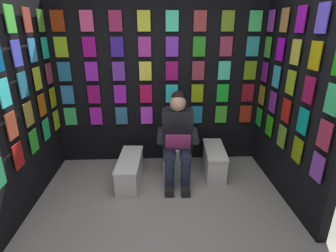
{
  "coord_description": "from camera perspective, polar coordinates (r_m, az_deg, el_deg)",
  "views": [
    {
      "loc": [
        0.04,
        1.91,
        1.95
      ],
      "look_at": [
        -0.09,
        -1.0,
        0.85
      ],
      "focal_mm": 28.23,
      "sensor_mm": 36.0,
      "label": 1
    }
  ],
  "objects": [
    {
      "name": "ground_plane",
      "position": [
        2.73,
        -1.12,
        -24.89
      ],
      "size": [
        30.0,
        30.0,
        0.0
      ],
      "primitive_type": "plane",
      "color": "#9E998E"
    },
    {
      "name": "display_wall_right",
      "position": [
        3.29,
        -29.44,
        3.9
      ],
      "size": [
        0.14,
        1.82,
        2.29
      ],
      "color": "black",
      "rests_on": "ground"
    },
    {
      "name": "display_wall_back",
      "position": [
        3.86,
        -2.01,
        8.69
      ],
      "size": [
        3.05,
        0.14,
        2.29
      ],
      "color": "black",
      "rests_on": "ground"
    },
    {
      "name": "toilet",
      "position": [
        3.74,
        1.93,
        -5.06
      ],
      "size": [
        0.41,
        0.56,
        0.77
      ],
      "rotation": [
        0.0,
        0.0,
        -0.06
      ],
      "color": "white",
      "rests_on": "ground"
    },
    {
      "name": "comic_longbox_far",
      "position": [
        3.58,
        -8.23,
        -9.35
      ],
      "size": [
        0.33,
        0.8,
        0.34
      ],
      "rotation": [
        0.0,
        0.0,
        -0.06
      ],
      "color": "white",
      "rests_on": "ground"
    },
    {
      "name": "display_wall_left",
      "position": [
        3.32,
        25.62,
        4.7
      ],
      "size": [
        0.14,
        1.82,
        2.29
      ],
      "color": "black",
      "rests_on": "ground"
    },
    {
      "name": "person_reading",
      "position": [
        3.42,
        2.08,
        -2.57
      ],
      "size": [
        0.54,
        0.7,
        1.19
      ],
      "rotation": [
        0.0,
        0.0,
        -0.06
      ],
      "color": "black",
      "rests_on": "ground"
    },
    {
      "name": "comic_longbox_near",
      "position": [
        3.8,
        9.93,
        -7.3
      ],
      "size": [
        0.32,
        0.72,
        0.37
      ],
      "rotation": [
        0.0,
        0.0,
        -0.07
      ],
      "color": "white",
      "rests_on": "ground"
    }
  ]
}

